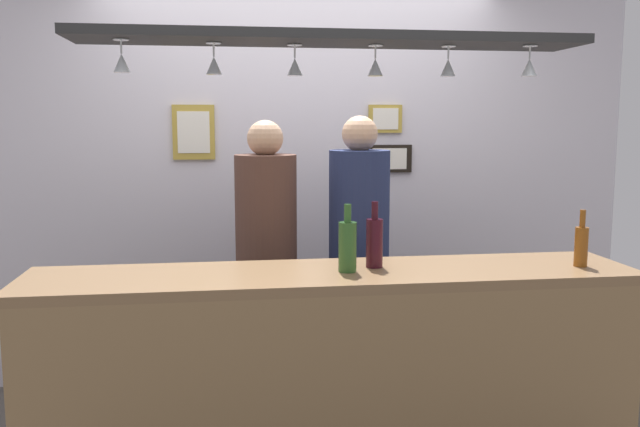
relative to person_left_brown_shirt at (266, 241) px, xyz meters
The scene contains 17 objects.
back_wall 0.77m from the person_left_brown_shirt, 69.13° to the left, with size 4.40×0.06×2.60m, color silver.
bar_counter 1.03m from the person_left_brown_shirt, 74.97° to the right, with size 2.70×0.55×1.01m.
overhead_glass_rack 1.27m from the person_left_brown_shirt, 71.07° to the right, with size 2.20×0.36×0.04m, color black.
hanging_wineglass_far_left 1.34m from the person_left_brown_shirt, 128.64° to the right, with size 0.07×0.07×0.13m.
hanging_wineglass_left 1.17m from the person_left_brown_shirt, 109.68° to the right, with size 0.07×0.07×0.13m.
hanging_wineglass_center_left 1.13m from the person_left_brown_shirt, 82.40° to the right, with size 0.07×0.07×0.13m.
hanging_wineglass_center 1.23m from the person_left_brown_shirt, 58.47° to the right, with size 0.07×0.07×0.13m.
hanging_wineglass_center_right 1.39m from the person_left_brown_shirt, 43.93° to the right, with size 0.07×0.07×0.13m.
hanging_wineglass_right 1.64m from the person_left_brown_shirt, 35.73° to the right, with size 0.07×0.07×0.13m.
person_left_brown_shirt is the anchor object (origin of this frame).
person_middle_navy_shirt 0.52m from the person_left_brown_shirt, ahead, with size 0.34×0.34×1.70m.
bottle_champagne_green 0.87m from the person_left_brown_shirt, 69.16° to the right, with size 0.08×0.08×0.30m.
bottle_beer_amber_tall 1.62m from the person_left_brown_shirt, 31.55° to the right, with size 0.06×0.06×0.26m.
bottle_wine_dark_red 0.87m from the person_left_brown_shirt, 58.85° to the right, with size 0.08×0.08×0.30m.
picture_frame_upper_small 1.23m from the person_left_brown_shirt, 37.25° to the left, with size 0.22×0.02×0.18m.
picture_frame_lower_pair 1.13m from the person_left_brown_shirt, 36.25° to the left, with size 0.30×0.02×0.18m.
picture_frame_caricature 0.95m from the person_left_brown_shirt, 123.51° to the left, with size 0.26×0.02×0.34m.
Camera 1 is at (-0.46, -3.19, 1.66)m, focal length 37.36 mm.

